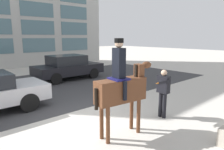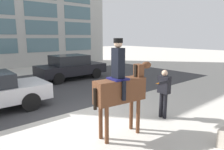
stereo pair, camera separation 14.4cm
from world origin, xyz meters
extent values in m
plane|color=beige|center=(0.00, 0.00, 0.00)|extent=(80.00, 80.00, 0.00)
cube|color=#38383A|center=(0.00, 4.75, 0.00)|extent=(21.65, 8.50, 0.01)
cube|color=slate|center=(3.81, 12.83, 1.96)|extent=(3.05, 0.02, 1.28)
cube|color=slate|center=(7.62, 12.83, 1.96)|extent=(3.05, 0.02, 1.28)
cube|color=slate|center=(3.81, 12.83, 3.56)|extent=(3.05, 0.02, 1.28)
cube|color=slate|center=(7.62, 12.83, 3.56)|extent=(3.05, 0.02, 1.28)
cube|color=slate|center=(3.81, 12.83, 5.16)|extent=(3.05, 0.02, 1.28)
cube|color=slate|center=(7.62, 12.83, 5.16)|extent=(3.05, 0.02, 1.28)
cube|color=#59331E|center=(0.05, -1.95, 1.31)|extent=(1.50, 0.61, 0.62)
cylinder|color=#59331E|center=(0.59, -1.86, 0.50)|extent=(0.11, 0.11, 1.00)
cylinder|color=#59331E|center=(0.55, -2.17, 0.50)|extent=(0.11, 0.11, 1.00)
cylinder|color=#59331E|center=(-0.46, -1.74, 0.50)|extent=(0.11, 0.11, 1.00)
cylinder|color=#59331E|center=(-0.50, -2.05, 0.50)|extent=(0.11, 0.11, 1.00)
cube|color=#59331E|center=(0.69, -2.03, 1.69)|extent=(0.23, 0.26, 0.57)
cube|color=black|center=(0.57, -2.01, 1.71)|extent=(0.05, 0.08, 0.52)
ellipsoid|color=#59331E|center=(0.97, -2.06, 1.93)|extent=(0.36, 0.24, 0.20)
cube|color=silver|center=(1.07, -2.07, 1.95)|extent=(0.13, 0.06, 0.08)
cylinder|color=black|center=(-0.72, -1.86, 1.20)|extent=(0.09, 0.09, 0.55)
cube|color=#14144C|center=(-0.03, -1.95, 1.64)|extent=(0.49, 0.53, 0.05)
cube|color=black|center=(-0.03, -1.95, 2.06)|extent=(0.26, 0.34, 0.78)
sphere|color=#D1A889|center=(-0.03, -1.95, 2.56)|extent=(0.22, 0.22, 0.22)
cylinder|color=black|center=(-0.03, -1.95, 2.64)|extent=(0.24, 0.24, 0.12)
cylinder|color=black|center=(0.00, -1.68, 1.37)|extent=(0.11, 0.11, 0.50)
cylinder|color=black|center=(-0.06, -2.21, 1.37)|extent=(0.11, 0.11, 0.50)
cylinder|color=black|center=(2.03, -2.05, 0.44)|extent=(0.13, 0.13, 0.87)
cylinder|color=black|center=(2.03, -1.89, 0.44)|extent=(0.13, 0.13, 0.87)
cube|color=black|center=(2.03, -1.97, 1.16)|extent=(0.22, 0.40, 0.59)
sphere|color=#D1A889|center=(2.03, -1.97, 1.56)|extent=(0.20, 0.20, 0.20)
cube|color=black|center=(1.75, -2.14, 1.33)|extent=(0.55, 0.09, 0.09)
cone|color=orange|center=(1.40, -2.14, 1.33)|extent=(0.18, 0.05, 0.04)
cylinder|color=black|center=(-1.20, 1.61, 0.35)|extent=(0.69, 0.22, 0.69)
cylinder|color=black|center=(-1.20, 3.32, 0.35)|extent=(0.69, 0.22, 0.69)
cube|color=black|center=(2.82, 5.85, 0.64)|extent=(4.34, 2.00, 0.61)
cube|color=black|center=(2.71, 5.85, 1.25)|extent=(2.17, 1.76, 0.62)
cylinder|color=black|center=(4.17, 4.93, 0.34)|extent=(0.68, 0.24, 0.68)
cylinder|color=black|center=(4.17, 6.77, 0.34)|extent=(0.68, 0.24, 0.68)
cylinder|color=black|center=(1.48, 4.93, 0.34)|extent=(0.68, 0.24, 0.68)
cylinder|color=black|center=(1.48, 6.77, 0.34)|extent=(0.68, 0.24, 0.68)
camera|label=1|loc=(-3.58, -5.69, 2.73)|focal=32.00mm
camera|label=2|loc=(-3.47, -5.79, 2.73)|focal=32.00mm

